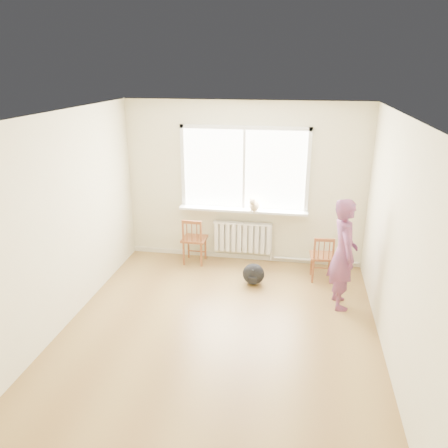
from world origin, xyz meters
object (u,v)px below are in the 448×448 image
at_px(chair_left, 194,241).
at_px(chair_right, 322,258).
at_px(person, 343,254).
at_px(backpack, 253,274).
at_px(cat, 254,205).

xyz_separation_m(chair_left, chair_right, (2.13, -0.28, -0.03)).
relative_size(chair_left, person, 0.52).
bearing_deg(person, backpack, 62.56).
xyz_separation_m(chair_right, backpack, (-1.04, -0.31, -0.21)).
xyz_separation_m(person, backpack, (-1.26, 0.41, -0.62)).
height_order(chair_left, backpack, chair_left).
xyz_separation_m(chair_left, person, (2.35, -1.00, 0.38)).
bearing_deg(cat, chair_right, -9.81).
height_order(person, backpack, person).
height_order(chair_left, cat, cat).
distance_m(chair_left, person, 2.58).
bearing_deg(cat, chair_left, -160.52).
xyz_separation_m(cat, backpack, (0.09, -0.74, -0.88)).
height_order(chair_right, backpack, chair_right).
bearing_deg(chair_left, chair_right, 173.63).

